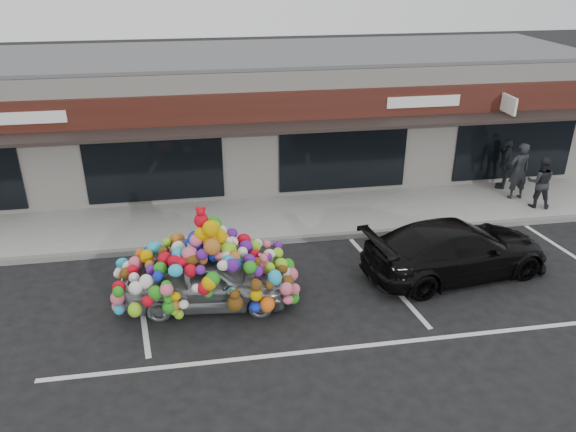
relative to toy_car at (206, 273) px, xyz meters
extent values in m
plane|color=black|center=(1.64, 0.16, -0.80)|extent=(90.00, 90.00, 0.00)
cube|color=silver|center=(1.64, 8.66, 1.30)|extent=(24.00, 6.00, 4.20)
cube|color=#59595B|center=(1.64, 8.66, 3.45)|extent=(24.00, 6.00, 0.12)
cube|color=#39150F|center=(1.64, 5.58, 2.35)|extent=(24.00, 0.18, 0.90)
cube|color=black|center=(1.64, 5.06, 1.85)|extent=(24.00, 1.20, 0.10)
cube|color=white|center=(9.84, 5.11, 2.25)|extent=(0.08, 0.95, 0.55)
cube|color=white|center=(-4.86, 5.46, 2.35)|extent=(2.40, 0.04, 0.35)
cube|color=white|center=(7.14, 5.46, 2.35)|extent=(2.40, 0.04, 0.35)
cube|color=black|center=(-1.36, 5.63, 0.65)|extent=(4.20, 0.12, 2.30)
cube|color=black|center=(4.64, 5.63, 0.65)|extent=(4.20, 0.12, 2.30)
cube|color=black|center=(10.64, 5.63, 0.65)|extent=(4.20, 0.12, 2.30)
cube|color=gray|center=(1.64, 4.16, -0.72)|extent=(26.00, 3.00, 0.15)
cube|color=slate|center=(1.64, 2.66, -0.72)|extent=(26.00, 0.18, 0.16)
cube|color=silver|center=(-1.56, 0.36, -0.79)|extent=(0.73, 4.37, 0.01)
cube|color=silver|center=(4.44, 0.36, -0.79)|extent=(0.73, 4.37, 0.01)
cube|color=silver|center=(3.64, -2.14, -0.79)|extent=(14.00, 0.12, 0.01)
imported|color=#AAAFB5|center=(0.00, 0.00, -0.16)|extent=(1.86, 3.88, 1.28)
ellipsoid|color=red|center=(0.00, 0.00, 0.96)|extent=(1.28, 1.68, 0.96)
sphere|color=#DDB700|center=(1.31, -0.15, 0.15)|extent=(0.34, 0.34, 0.34)
sphere|color=#1C29EE|center=(0.60, -0.83, -0.25)|extent=(0.36, 0.36, 0.36)
sphere|color=green|center=(-0.80, 0.83, -0.20)|extent=(0.30, 0.30, 0.30)
sphere|color=#E46689|center=(0.00, 0.00, 1.39)|extent=(0.32, 0.32, 0.32)
sphere|color=orange|center=(-1.13, 0.10, 0.16)|extent=(0.30, 0.30, 0.30)
imported|color=black|center=(6.22, 0.32, -0.10)|extent=(2.65, 5.03, 1.39)
imported|color=black|center=(10.09, 4.25, 0.28)|extent=(0.70, 0.48, 1.86)
imported|color=black|center=(10.40, 3.51, 0.17)|extent=(0.97, 0.88, 1.64)
imported|color=black|center=(10.14, 5.16, 0.21)|extent=(1.07, 0.87, 1.71)
camera|label=1|loc=(0.06, -11.16, 6.63)|focal=35.00mm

